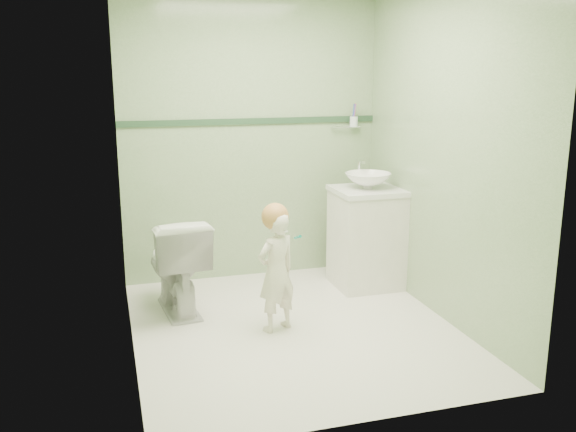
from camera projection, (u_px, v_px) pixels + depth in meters
name	position (u px, v px, depth m)	size (l,w,h in m)	color
ground	(294.00, 328.00, 4.42)	(2.50, 2.50, 0.00)	white
room_shell	(294.00, 159.00, 4.14)	(2.50, 2.54, 2.40)	#8CAE7C
trim_stripe	(251.00, 121.00, 5.26)	(2.20, 0.02, 0.05)	#27462E
vanity	(366.00, 239.00, 5.21)	(0.52, 0.50, 0.80)	silver
counter	(368.00, 191.00, 5.11)	(0.54, 0.52, 0.04)	white
basin	(368.00, 181.00, 5.09)	(0.37, 0.37, 0.13)	white
faucet	(359.00, 167.00, 5.25)	(0.03, 0.13, 0.18)	silver
cup_holder	(353.00, 121.00, 5.46)	(0.26, 0.07, 0.21)	silver
toilet	(177.00, 264.00, 4.67)	(0.41, 0.72, 0.73)	white
toddler	(276.00, 272.00, 4.31)	(0.31, 0.20, 0.84)	white
hair_cap	(275.00, 217.00, 4.24)	(0.19, 0.19, 0.19)	#C58645
teal_toothbrush	(296.00, 237.00, 4.20)	(0.10, 0.14, 0.08)	#018B7E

